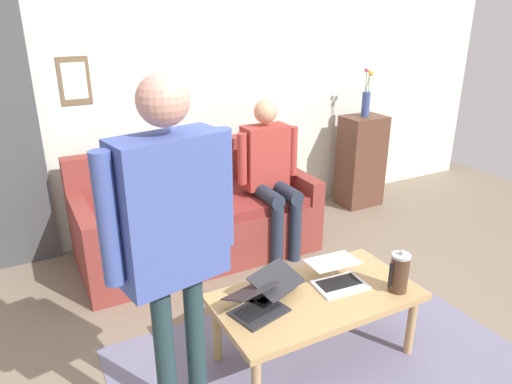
{
  "coord_description": "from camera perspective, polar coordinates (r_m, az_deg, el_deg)",
  "views": [
    {
      "loc": [
        1.4,
        1.81,
        1.97
      ],
      "look_at": [
        0.0,
        -0.83,
        0.8
      ],
      "focal_mm": 33.33,
      "sensor_mm": 36.0,
      "label": 1
    }
  ],
  "objects": [
    {
      "name": "laptop_center",
      "position": [
        2.76,
        1.69,
        -11.3
      ],
      "size": [
        0.38,
        0.37,
        0.15
      ],
      "color": "#28282D",
      "rests_on": "coffee_table"
    },
    {
      "name": "ground_plane",
      "position": [
        3.02,
        7.91,
        -19.56
      ],
      "size": [
        7.68,
        7.68,
        0.0
      ],
      "primitive_type": "plane",
      "color": "#796A58"
    },
    {
      "name": "french_press",
      "position": [
        2.86,
        16.8,
        -9.23
      ],
      "size": [
        0.13,
        0.11,
        0.26
      ],
      "color": "#4C3323",
      "rests_on": "coffee_table"
    },
    {
      "name": "person_standing",
      "position": [
        1.98,
        -10.05,
        -4.34
      ],
      "size": [
        0.61,
        0.27,
        1.75
      ],
      "color": "#22393D",
      "rests_on": "ground_plane"
    },
    {
      "name": "flower_vase",
      "position": [
        4.9,
        13.09,
        10.75
      ],
      "size": [
        0.09,
        0.09,
        0.47
      ],
      "color": "#384D8B",
      "rests_on": "side_shelf"
    },
    {
      "name": "coffee_table",
      "position": [
        2.82,
        7.26,
        -12.84
      ],
      "size": [
        1.17,
        0.62,
        0.44
      ],
      "color": "tan",
      "rests_on": "ground_plane"
    },
    {
      "name": "laptop_right",
      "position": [
        2.62,
        0.04,
        -13.31
      ],
      "size": [
        0.34,
        0.33,
        0.15
      ],
      "color": "#28282D",
      "rests_on": "coffee_table"
    },
    {
      "name": "area_rug",
      "position": [
        2.99,
        8.06,
        -19.89
      ],
      "size": [
        2.31,
        1.53,
        0.01
      ],
      "primitive_type": "cube",
      "color": "slate",
      "rests_on": "ground_plane"
    },
    {
      "name": "side_shelf",
      "position": [
        5.05,
        12.47,
        3.64
      ],
      "size": [
        0.42,
        0.32,
        0.94
      ],
      "color": "brown",
      "rests_on": "ground_plane"
    },
    {
      "name": "back_wall",
      "position": [
        4.29,
        -8.81,
        12.87
      ],
      "size": [
        7.04,
        0.11,
        2.7
      ],
      "color": "silver",
      "rests_on": "ground_plane"
    },
    {
      "name": "person_seated",
      "position": [
        3.89,
        1.68,
        2.82
      ],
      "size": [
        0.55,
        0.51,
        1.28
      ],
      "color": "#252F3F",
      "rests_on": "ground_plane"
    },
    {
      "name": "laptop_left",
      "position": [
        2.89,
        9.74,
        -9.97
      ],
      "size": [
        0.32,
        0.33,
        0.12
      ],
      "color": "silver",
      "rests_on": "coffee_table"
    },
    {
      "name": "couch",
      "position": [
        4.01,
        -7.16,
        -3.23
      ],
      "size": [
        1.92,
        0.87,
        0.88
      ],
      "color": "brown",
      "rests_on": "ground_plane"
    }
  ]
}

